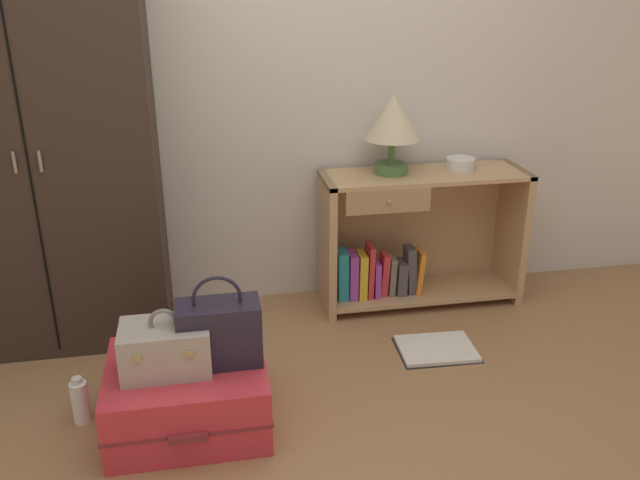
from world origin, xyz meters
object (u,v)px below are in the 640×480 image
(bookshelf, at_px, (411,240))
(open_book_on_floor, at_px, (436,349))
(train_case, at_px, (166,348))
(wardrobe, at_px, (39,148))
(handbag, at_px, (219,332))
(suitcase_large, at_px, (188,394))
(table_lamp, at_px, (393,121))
(bowl, at_px, (461,164))
(bottle, at_px, (80,401))

(bookshelf, height_order, open_book_on_floor, bookshelf)
(bookshelf, distance_m, train_case, 1.54)
(wardrobe, height_order, handbag, wardrobe)
(bookshelf, xyz_separation_m, handbag, (-1.05, -0.88, 0.06))
(wardrobe, bearing_deg, bookshelf, 1.95)
(train_case, bearing_deg, bookshelf, 35.91)
(suitcase_large, relative_size, handbag, 1.69)
(bookshelf, height_order, table_lamp, table_lamp)
(suitcase_large, height_order, open_book_on_floor, suitcase_large)
(suitcase_large, bearing_deg, table_lamp, 40.17)
(bowl, bearing_deg, wardrobe, -177.77)
(bookshelf, relative_size, train_case, 3.22)
(open_book_on_floor, bearing_deg, bowl, 63.31)
(open_book_on_floor, bearing_deg, bottle, -171.17)
(wardrobe, bearing_deg, bottle, -77.21)
(table_lamp, relative_size, open_book_on_floor, 1.05)
(bookshelf, distance_m, open_book_on_floor, 0.64)
(train_case, distance_m, bottle, 0.47)
(bowl, bearing_deg, bookshelf, -175.82)
(bookshelf, distance_m, handbag, 1.37)
(train_case, relative_size, bottle, 1.63)
(bowl, relative_size, suitcase_large, 0.24)
(train_case, height_order, bottle, train_case)
(wardrobe, relative_size, bookshelf, 1.78)
(suitcase_large, xyz_separation_m, bottle, (-0.42, 0.09, -0.04))
(wardrobe, height_order, train_case, wardrobe)
(bowl, bearing_deg, suitcase_large, -148.02)
(bowl, xyz_separation_m, suitcase_large, (-1.44, -0.90, -0.61))
(bookshelf, bearing_deg, open_book_on_floor, -93.03)
(wardrobe, xyz_separation_m, table_lamp, (1.65, 0.08, 0.04))
(wardrobe, distance_m, suitcase_large, 1.29)
(table_lamp, height_order, open_book_on_floor, table_lamp)
(wardrobe, distance_m, bottle, 1.13)
(bowl, height_order, open_book_on_floor, bowl)
(suitcase_large, distance_m, bottle, 0.43)
(bookshelf, bearing_deg, wardrobe, -178.05)
(bowl, xyz_separation_m, bottle, (-1.86, -0.81, -0.65))
(wardrobe, relative_size, suitcase_large, 3.07)
(bottle, distance_m, open_book_on_floor, 1.60)
(train_case, xyz_separation_m, open_book_on_floor, (1.22, 0.36, -0.36))
(table_lamp, relative_size, suitcase_large, 0.65)
(train_case, bearing_deg, bowl, 31.55)
(wardrobe, distance_m, table_lamp, 1.65)
(table_lamp, bearing_deg, bookshelf, -8.52)
(wardrobe, xyz_separation_m, handbag, (0.72, -0.82, -0.54))
(bookshelf, distance_m, suitcase_large, 1.49)
(open_book_on_floor, bearing_deg, handbag, -161.46)
(table_lamp, height_order, suitcase_large, table_lamp)
(suitcase_large, xyz_separation_m, train_case, (-0.06, -0.02, 0.23))
(bookshelf, xyz_separation_m, table_lamp, (-0.12, 0.02, 0.64))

